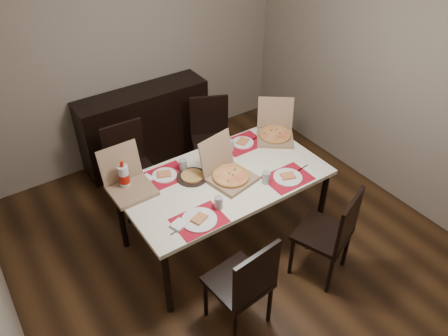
# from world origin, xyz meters

# --- Properties ---
(ground) EXTENTS (3.80, 4.00, 0.02)m
(ground) POSITION_xyz_m (0.00, 0.00, -0.01)
(ground) COLOR #3E2513
(ground) RESTS_ON ground
(room_walls) EXTENTS (3.84, 4.02, 2.62)m
(room_walls) POSITION_xyz_m (0.00, 0.43, 1.73)
(room_walls) COLOR gray
(room_walls) RESTS_ON ground
(sideboard) EXTENTS (1.50, 0.40, 0.90)m
(sideboard) POSITION_xyz_m (0.00, 1.78, 0.45)
(sideboard) COLOR black
(sideboard) RESTS_ON ground
(dining_table) EXTENTS (1.80, 1.00, 0.75)m
(dining_table) POSITION_xyz_m (0.01, 0.16, 0.68)
(dining_table) COLOR #F0E7CA
(dining_table) RESTS_ON ground
(chair_near_left) EXTENTS (0.46, 0.46, 0.93)m
(chair_near_left) POSITION_xyz_m (-0.40, -0.72, 0.51)
(chair_near_left) COLOR black
(chair_near_left) RESTS_ON ground
(chair_near_right) EXTENTS (0.54, 0.54, 0.93)m
(chair_near_right) POSITION_xyz_m (0.51, -0.71, 0.51)
(chair_near_right) COLOR black
(chair_near_right) RESTS_ON ground
(chair_far_left) EXTENTS (0.43, 0.43, 0.93)m
(chair_far_left) POSITION_xyz_m (-0.48, 1.11, 0.51)
(chair_far_left) COLOR black
(chair_far_left) RESTS_ON ground
(chair_far_right) EXTENTS (0.56, 0.56, 0.93)m
(chair_far_right) POSITION_xyz_m (0.48, 1.10, 0.51)
(chair_far_right) COLOR black
(chair_far_right) RESTS_ON ground
(setting_near_left) EXTENTS (0.51, 0.30, 0.11)m
(setting_near_left) POSITION_xyz_m (-0.43, -0.17, 0.77)
(setting_near_left) COLOR #AD0B20
(setting_near_left) RESTS_ON dining_table
(setting_near_right) EXTENTS (0.51, 0.30, 0.11)m
(setting_near_right) POSITION_xyz_m (0.41, -0.15, 0.77)
(setting_near_right) COLOR #AD0B20
(setting_near_right) RESTS_ON dining_table
(setting_far_left) EXTENTS (0.50, 0.30, 0.11)m
(setting_far_left) POSITION_xyz_m (-0.39, 0.47, 0.77)
(setting_far_left) COLOR #AD0B20
(setting_far_left) RESTS_ON dining_table
(setting_far_right) EXTENTS (0.48, 0.30, 0.11)m
(setting_far_right) POSITION_xyz_m (0.41, 0.49, 0.77)
(setting_far_right) COLOR #AD0B20
(setting_far_right) RESTS_ON dining_table
(napkin_loose) EXTENTS (0.16, 0.16, 0.02)m
(napkin_loose) POSITION_xyz_m (0.11, 0.10, 0.76)
(napkin_loose) COLOR white
(napkin_loose) RESTS_ON dining_table
(pizza_box_center) EXTENTS (0.43, 0.46, 0.36)m
(pizza_box_center) POSITION_xyz_m (0.03, 0.12, 0.81)
(pizza_box_center) COLOR #896A4F
(pizza_box_center) RESTS_ON dining_table
(pizza_box_right) EXTENTS (0.52, 0.52, 0.35)m
(pizza_box_right) POSITION_xyz_m (0.79, 0.41, 0.81)
(pizza_box_right) COLOR #896A4F
(pizza_box_right) RESTS_ON dining_table
(pizza_box_left) EXTENTS (0.36, 0.40, 0.36)m
(pizza_box_left) POSITION_xyz_m (-0.75, 0.48, 0.81)
(pizza_box_left) COLOR #896A4F
(pizza_box_left) RESTS_ON dining_table
(faina_plate) EXTENTS (0.28, 0.28, 0.03)m
(faina_plate) POSITION_xyz_m (-0.23, 0.31, 0.76)
(faina_plate) COLOR black
(faina_plate) RESTS_ON dining_table
(dip_bowl) EXTENTS (0.14, 0.14, 0.03)m
(dip_bowl) POSITION_xyz_m (0.07, 0.39, 0.76)
(dip_bowl) COLOR white
(dip_bowl) RESTS_ON dining_table
(soda_bottle) EXTENTS (0.09, 0.09, 0.28)m
(soda_bottle) POSITION_xyz_m (-0.77, 0.51, 0.87)
(soda_bottle) COLOR silver
(soda_bottle) RESTS_ON dining_table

